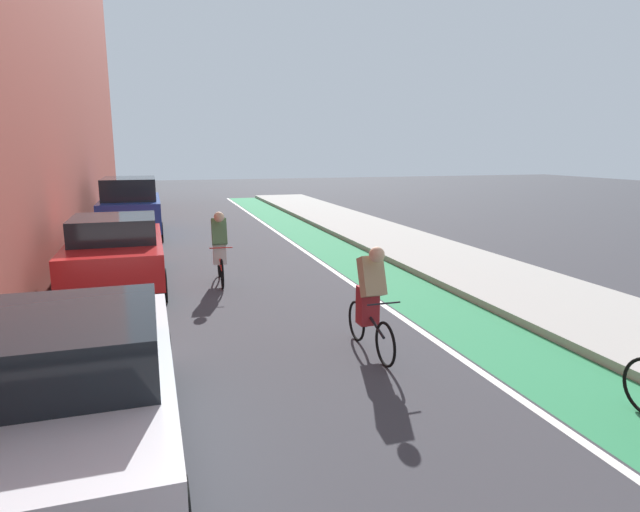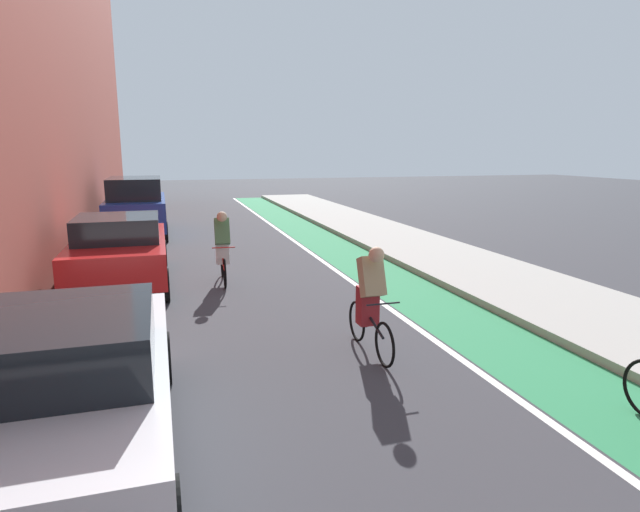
{
  "view_description": "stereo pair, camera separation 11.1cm",
  "coord_description": "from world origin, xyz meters",
  "px_view_note": "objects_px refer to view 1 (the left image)",
  "views": [
    {
      "loc": [
        -1.82,
        4.51,
        2.89
      ],
      "look_at": [
        0.35,
        11.66,
        1.38
      ],
      "focal_mm": 29.66,
      "sensor_mm": 36.0,
      "label": 1
    },
    {
      "loc": [
        -1.72,
        4.47,
        2.89
      ],
      "look_at": [
        0.35,
        11.66,
        1.38
      ],
      "focal_mm": 29.66,
      "sensor_mm": 36.0,
      "label": 2
    }
  ],
  "objects_px": {
    "parked_sedan_white": "(60,390)",
    "parked_sedan_red": "(116,250)",
    "cyclist_far": "(220,245)",
    "parked_suv_blue": "(131,206)",
    "cyclist_trailing": "(370,296)"
  },
  "relations": [
    {
      "from": "parked_suv_blue",
      "to": "cyclist_trailing",
      "type": "relative_size",
      "value": 2.85
    },
    {
      "from": "parked_sedan_red",
      "to": "parked_suv_blue",
      "type": "bearing_deg",
      "value": 90.0
    },
    {
      "from": "parked_suv_blue",
      "to": "cyclist_far",
      "type": "bearing_deg",
      "value": -74.08
    },
    {
      "from": "parked_sedan_white",
      "to": "parked_suv_blue",
      "type": "distance_m",
      "value": 14.17
    },
    {
      "from": "parked_sedan_white",
      "to": "cyclist_far",
      "type": "bearing_deg",
      "value": 72.11
    },
    {
      "from": "cyclist_far",
      "to": "parked_sedan_red",
      "type": "bearing_deg",
      "value": 170.07
    },
    {
      "from": "parked_sedan_white",
      "to": "parked_sedan_red",
      "type": "bearing_deg",
      "value": 90.0
    },
    {
      "from": "parked_sedan_white",
      "to": "parked_suv_blue",
      "type": "height_order",
      "value": "parked_suv_blue"
    },
    {
      "from": "cyclist_trailing",
      "to": "cyclist_far",
      "type": "relative_size",
      "value": 0.99
    },
    {
      "from": "cyclist_far",
      "to": "parked_sedan_white",
      "type": "bearing_deg",
      "value": -107.89
    },
    {
      "from": "parked_sedan_red",
      "to": "parked_sedan_white",
      "type": "bearing_deg",
      "value": -90.0
    },
    {
      "from": "parked_sedan_white",
      "to": "parked_sedan_red",
      "type": "xyz_separation_m",
      "value": [
        -0.0,
        7.02,
        0.0
      ]
    },
    {
      "from": "parked_sedan_white",
      "to": "parked_sedan_red",
      "type": "relative_size",
      "value": 0.96
    },
    {
      "from": "parked_sedan_red",
      "to": "cyclist_trailing",
      "type": "relative_size",
      "value": 2.65
    },
    {
      "from": "cyclist_far",
      "to": "cyclist_trailing",
      "type": "bearing_deg",
      "value": -71.38
    }
  ]
}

